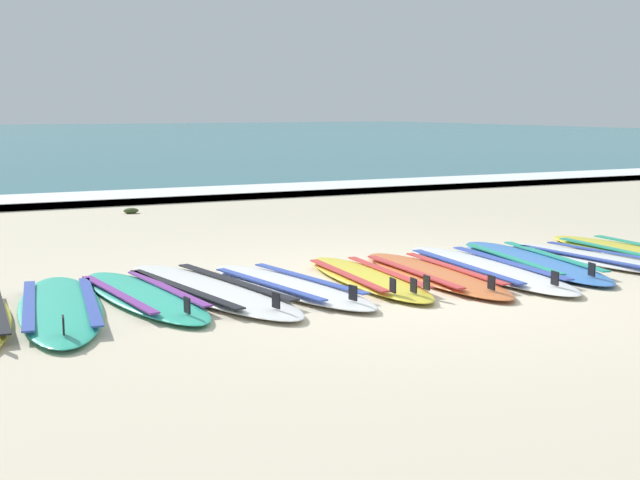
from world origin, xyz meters
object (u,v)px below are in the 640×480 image
object	(u,v)px
surfboard_7	(486,268)
surfboard_8	(532,261)
surfboard_1	(60,307)
surfboard_6	(433,274)
surfboard_5	(367,277)
surfboard_3	(208,289)
surfboard_2	(143,295)
surfboard_9	(597,259)
surfboard_4	(288,286)

from	to	relation	value
surfboard_7	surfboard_8	distance (m)	0.61
surfboard_1	surfboard_6	xyz separation A→B (m)	(3.08, -0.12, 0.00)
surfboard_5	surfboard_7	bearing A→B (deg)	-4.36
surfboard_1	surfboard_3	xyz separation A→B (m)	(1.15, 0.12, -0.00)
surfboard_3	surfboard_7	distance (m)	2.51
surfboard_2	surfboard_3	xyz separation A→B (m)	(0.52, -0.00, -0.00)
surfboard_9	surfboard_7	bearing A→B (deg)	176.68
surfboard_1	surfboard_8	xyz separation A→B (m)	(4.24, 0.00, -0.00)
surfboard_4	surfboard_7	distance (m)	1.88
surfboard_2	surfboard_6	world-z (taller)	same
surfboard_4	surfboard_5	bearing A→B (deg)	0.78
surfboard_1	surfboard_5	xyz separation A→B (m)	(2.49, -0.01, 0.00)
surfboard_3	surfboard_6	size ratio (longest dim) A/B	1.13
surfboard_1	surfboard_2	world-z (taller)	same
surfboard_5	surfboard_6	xyz separation A→B (m)	(0.59, -0.10, -0.00)
surfboard_4	surfboard_3	bearing A→B (deg)	166.70
surfboard_3	surfboard_5	bearing A→B (deg)	-5.77
surfboard_6	surfboard_5	bearing A→B (deg)	169.93
surfboard_4	surfboard_2	bearing A→B (deg)	172.58
surfboard_3	surfboard_6	distance (m)	1.94
surfboard_5	surfboard_6	world-z (taller)	same
surfboard_3	surfboard_9	size ratio (longest dim) A/B	1.15
surfboard_7	surfboard_9	xyz separation A→B (m)	(1.23, -0.07, 0.00)
surfboard_1	surfboard_4	size ratio (longest dim) A/B	1.07
surfboard_2	surfboard_4	world-z (taller)	same
surfboard_1	surfboard_9	xyz separation A→B (m)	(4.87, -0.17, 0.00)
surfboard_1	surfboard_4	world-z (taller)	same
surfboard_7	surfboard_5	bearing A→B (deg)	175.64
surfboard_2	surfboard_6	distance (m)	2.46
surfboard_2	surfboard_5	bearing A→B (deg)	-4.24
surfboard_4	surfboard_8	distance (m)	2.48
surfboard_6	surfboard_2	bearing A→B (deg)	174.35
surfboard_5	surfboard_6	bearing A→B (deg)	-10.07
surfboard_3	surfboard_7	world-z (taller)	same
surfboard_4	surfboard_5	size ratio (longest dim) A/B	1.05
surfboard_4	surfboard_5	xyz separation A→B (m)	(0.73, 0.01, 0.00)
surfboard_9	surfboard_2	bearing A→B (deg)	175.99
surfboard_5	surfboard_3	bearing A→B (deg)	174.23
surfboard_8	surfboard_9	xyz separation A→B (m)	(0.63, -0.18, 0.00)
surfboard_2	surfboard_5	distance (m)	1.87
surfboard_6	surfboard_8	xyz separation A→B (m)	(1.17, 0.12, -0.00)
surfboard_1	surfboard_8	bearing A→B (deg)	0.05
surfboard_1	surfboard_8	world-z (taller)	same
surfboard_3	surfboard_7	xyz separation A→B (m)	(2.50, -0.22, -0.00)
surfboard_1	surfboard_9	distance (m)	4.87
surfboard_6	surfboard_9	bearing A→B (deg)	-1.76
surfboard_6	surfboard_9	size ratio (longest dim) A/B	1.02
surfboard_4	surfboard_8	size ratio (longest dim) A/B	0.90
surfboard_1	surfboard_4	bearing A→B (deg)	-0.80
surfboard_4	surfboard_6	world-z (taller)	same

